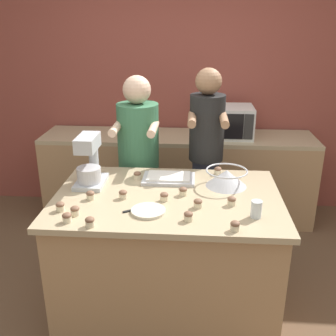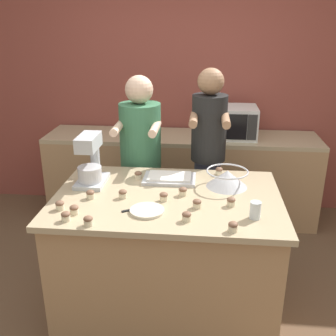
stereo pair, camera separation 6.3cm
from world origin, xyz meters
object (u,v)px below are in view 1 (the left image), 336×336
object	(u,v)px
drinking_glass	(256,209)
cupcake_11	(183,191)
person_right	(206,161)
cupcake_6	(67,217)
microwave_oven	(230,122)
cupcake_7	(198,203)
cupcake_3	(137,175)
cupcake_0	(232,201)
cupcake_4	(235,226)
baking_tray	(169,178)
cupcake_8	(218,170)
small_plate	(148,211)
stand_mixer	(90,163)
cupcake_13	(90,195)
cupcake_1	(188,216)
mixing_bowl	(226,177)
cupcake_10	(123,194)
person_left	(139,166)
knife	(137,209)
cupcake_5	(164,197)
cupcake_2	(75,211)
cupcake_12	(60,206)
cupcake_9	(90,222)

from	to	relation	value
drinking_glass	cupcake_11	xyz separation A→B (m)	(-0.45, 0.28, -0.02)
person_right	cupcake_6	xyz separation A→B (m)	(-0.83, -1.15, 0.04)
microwave_oven	cupcake_7	size ratio (longest dim) A/B	7.39
cupcake_3	cupcake_11	size ratio (longest dim) A/B	1.00
cupcake_0	cupcake_4	size ratio (longest dim) A/B	1.00
baking_tray	cupcake_6	size ratio (longest dim) A/B	6.32
cupcake_6	cupcake_8	world-z (taller)	same
small_plate	stand_mixer	bearing A→B (deg)	138.83
cupcake_7	cupcake_13	size ratio (longest dim) A/B	1.00
cupcake_1	cupcake_3	xyz separation A→B (m)	(-0.39, 0.62, 0.00)
cupcake_13	mixing_bowl	bearing A→B (deg)	17.71
cupcake_1	cupcake_8	distance (m)	0.79
stand_mixer	microwave_oven	distance (m)	1.72
stand_mixer	baking_tray	xyz separation A→B (m)	(0.56, 0.11, -0.14)
cupcake_10	cupcake_3	bearing A→B (deg)	82.24
cupcake_10	baking_tray	bearing A→B (deg)	49.75
microwave_oven	person_left	bearing A→B (deg)	-137.91
drinking_glass	cupcake_11	distance (m)	0.53
knife	cupcake_1	world-z (taller)	cupcake_1
stand_mixer	cupcake_5	world-z (taller)	stand_mixer
cupcake_2	cupcake_0	bearing A→B (deg)	12.06
cupcake_2	cupcake_12	xyz separation A→B (m)	(-0.11, 0.05, 0.00)
person_left	microwave_oven	bearing A→B (deg)	42.09
cupcake_6	cupcake_11	xyz separation A→B (m)	(0.67, 0.42, 0.00)
mixing_bowl	small_plate	xyz separation A→B (m)	(-0.51, -0.45, -0.06)
cupcake_4	knife	bearing A→B (deg)	159.81
cupcake_9	baking_tray	bearing A→B (deg)	60.62
person_right	cupcake_9	bearing A→B (deg)	-120.01
stand_mixer	cupcake_7	bearing A→B (deg)	-22.75
person_right	cupcake_8	size ratio (longest dim) A/B	27.74
cupcake_3	cupcake_13	bearing A→B (deg)	-125.09
mixing_bowl	cupcake_12	xyz separation A→B (m)	(-1.06, -0.47, -0.03)
mixing_bowl	microwave_oven	distance (m)	1.30
person_left	microwave_oven	xyz separation A→B (m)	(0.83, 0.75, 0.22)
cupcake_12	cupcake_11	bearing A→B (deg)	20.70
cupcake_13	cupcake_4	bearing A→B (deg)	-20.49
mixing_bowl	baking_tray	world-z (taller)	mixing_bowl
baking_tray	cupcake_7	world-z (taller)	cupcake_7
cupcake_10	cupcake_8	bearing A→B (deg)	36.54
person_right	microwave_oven	distance (m)	0.81
mixing_bowl	cupcake_9	world-z (taller)	mixing_bowl
cupcake_4	cupcake_12	world-z (taller)	same
cupcake_0	baking_tray	bearing A→B (deg)	138.29
cupcake_2	cupcake_6	distance (m)	0.09
cupcake_5	cupcake_11	xyz separation A→B (m)	(0.12, 0.09, 0.00)
cupcake_0	cupcake_2	size ratio (longest dim) A/B	1.00
person_left	cupcake_7	size ratio (longest dim) A/B	26.68
cupcake_5	cupcake_0	bearing A→B (deg)	-4.52
cupcake_3	cupcake_6	distance (m)	0.75
cupcake_6	cupcake_7	world-z (taller)	same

